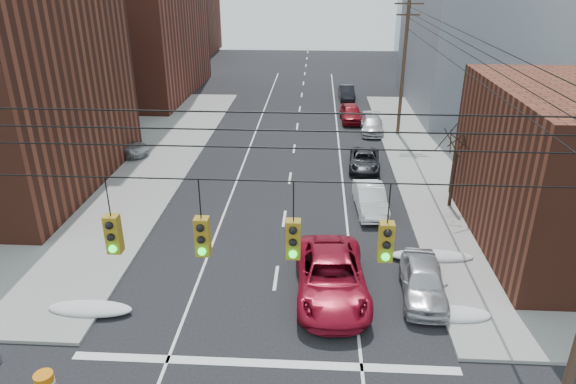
# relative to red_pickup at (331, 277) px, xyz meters

# --- Properties ---
(building_brick_far) EXTENTS (22.00, 18.00, 12.00)m
(building_brick_far) POSITION_rel_red_pickup_xyz_m (-28.47, 63.13, 5.10)
(building_brick_far) COLOR #4E2217
(building_brick_far) RESTS_ON ground
(utility_pole_far) EXTENTS (2.20, 0.28, 11.00)m
(utility_pole_far) POSITION_rel_red_pickup_xyz_m (6.03, 23.13, 4.89)
(utility_pole_far) COLOR #473323
(utility_pole_far) RESTS_ON ground
(traffic_signals) EXTENTS (17.00, 0.42, 2.02)m
(traffic_signals) POSITION_rel_red_pickup_xyz_m (-2.37, -7.90, 6.27)
(traffic_signals) COLOR black
(traffic_signals) RESTS_ON ground
(bare_tree) EXTENTS (2.09, 2.20, 4.93)m
(bare_tree) POSITION_rel_red_pickup_xyz_m (7.11, 9.13, 1.43)
(bare_tree) COLOR black
(bare_tree) RESTS_ON ground
(snow_nw) EXTENTS (3.50, 1.08, 0.42)m
(snow_nw) POSITION_rel_red_pickup_xyz_m (-9.87, -1.87, -0.69)
(snow_nw) COLOR silver
(snow_nw) RESTS_ON ground
(snow_ne) EXTENTS (3.00, 1.08, 0.42)m
(snow_ne) POSITION_rel_red_pickup_xyz_m (4.93, -1.37, -0.69)
(snow_ne) COLOR silver
(snow_ne) RESTS_ON ground
(snow_east_far) EXTENTS (4.00, 1.08, 0.42)m
(snow_east_far) POSITION_rel_red_pickup_xyz_m (4.93, 3.13, -0.69)
(snow_east_far) COLOR silver
(snow_east_far) RESTS_ON ground
(red_pickup) EXTENTS (3.30, 6.59, 1.79)m
(red_pickup) POSITION_rel_red_pickup_xyz_m (0.00, 0.00, 0.00)
(red_pickup) COLOR maroon
(red_pickup) RESTS_ON ground
(parked_car_a) EXTENTS (2.17, 4.68, 1.55)m
(parked_car_a) POSITION_rel_red_pickup_xyz_m (3.93, 0.10, -0.12)
(parked_car_a) COLOR #B8B7BD
(parked_car_a) RESTS_ON ground
(parked_car_b) EXTENTS (1.84, 4.60, 1.49)m
(parked_car_b) POSITION_rel_red_pickup_xyz_m (2.43, 8.43, -0.15)
(parked_car_b) COLOR white
(parked_car_b) RESTS_ON ground
(parked_car_c) EXTENTS (2.40, 4.63, 1.25)m
(parked_car_c) POSITION_rel_red_pickup_xyz_m (2.63, 15.19, -0.27)
(parked_car_c) COLOR black
(parked_car_c) RESTS_ON ground
(parked_car_d) EXTENTS (2.08, 4.63, 1.32)m
(parked_car_d) POSITION_rel_red_pickup_xyz_m (3.93, 23.76, -0.24)
(parked_car_d) COLOR silver
(parked_car_d) RESTS_ON ground
(parked_car_e) EXTENTS (2.04, 4.66, 1.56)m
(parked_car_e) POSITION_rel_red_pickup_xyz_m (2.33, 27.07, -0.11)
(parked_car_e) COLOR maroon
(parked_car_e) RESTS_ON ground
(parked_car_f) EXTENTS (1.69, 4.36, 1.42)m
(parked_car_f) POSITION_rel_red_pickup_xyz_m (2.33, 35.49, -0.19)
(parked_car_f) COLOR black
(parked_car_f) RESTS_ON ground
(lot_car_a) EXTENTS (4.00, 1.39, 1.32)m
(lot_car_a) POSITION_rel_red_pickup_xyz_m (-17.13, 11.62, -0.09)
(lot_car_a) COLOR white
(lot_car_a) RESTS_ON sidewalk_nw
(lot_car_b) EXTENTS (4.86, 2.88, 1.27)m
(lot_car_b) POSITION_rel_red_pickup_xyz_m (-15.35, 16.54, -0.11)
(lot_car_b) COLOR #A3A3A7
(lot_car_b) RESTS_ON sidewalk_nw
(lot_car_c) EXTENTS (5.68, 2.83, 1.58)m
(lot_car_c) POSITION_rel_red_pickup_xyz_m (-21.74, 13.83, 0.05)
(lot_car_c) COLOR black
(lot_car_c) RESTS_ON sidewalk_nw
(lot_car_d) EXTENTS (4.72, 3.21, 1.49)m
(lot_car_d) POSITION_rel_red_pickup_xyz_m (-19.64, 15.58, -0.00)
(lot_car_d) COLOR #B7B8BC
(lot_car_d) RESTS_ON sidewalk_nw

